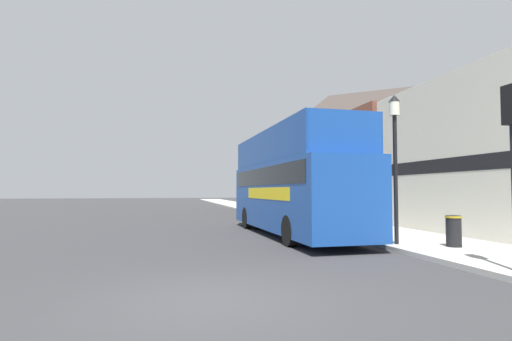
% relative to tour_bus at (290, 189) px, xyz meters
% --- Properties ---
extents(ground_plane, '(144.00, 144.00, 0.00)m').
position_rel_tour_bus_xyz_m(ground_plane, '(-4.35, 11.92, -1.88)').
color(ground_plane, '#333335').
extents(sidewalk, '(3.86, 108.00, 0.14)m').
position_rel_tour_bus_xyz_m(sidewalk, '(3.54, 8.92, -1.81)').
color(sidewalk, '#ADAAA3').
rests_on(sidewalk, ground_plane).
extents(brick_terrace_rear, '(6.00, 25.11, 9.90)m').
position_rel_tour_bus_xyz_m(brick_terrace_rear, '(8.47, 15.54, 3.07)').
color(brick_terrace_rear, brown).
rests_on(brick_terrace_rear, ground_plane).
extents(tour_bus, '(2.72, 10.61, 4.22)m').
position_rel_tour_bus_xyz_m(tour_bus, '(0.00, 0.00, 0.00)').
color(tour_bus, '#19479E').
rests_on(tour_bus, ground_plane).
extents(parked_car_ahead_of_bus, '(1.94, 4.27, 1.53)m').
position_rel_tour_bus_xyz_m(parked_car_ahead_of_bus, '(0.45, 7.27, -1.16)').
color(parked_car_ahead_of_bus, silver).
rests_on(parked_car_ahead_of_bus, ground_plane).
extents(lamp_post_nearest, '(0.35, 0.35, 4.77)m').
position_rel_tour_bus_xyz_m(lamp_post_nearest, '(2.11, -4.40, 1.55)').
color(lamp_post_nearest, black).
rests_on(lamp_post_nearest, sidewalk).
extents(lamp_post_second, '(0.35, 0.35, 4.56)m').
position_rel_tour_bus_xyz_m(lamp_post_second, '(2.20, 3.97, 1.42)').
color(lamp_post_second, black).
rests_on(lamp_post_second, sidewalk).
extents(litter_bin, '(0.48, 0.48, 0.94)m').
position_rel_tour_bus_xyz_m(litter_bin, '(3.44, -5.34, -1.24)').
color(litter_bin, black).
rests_on(litter_bin, sidewalk).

